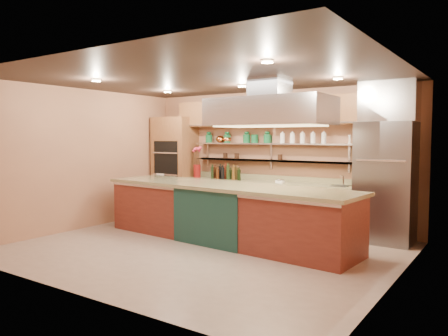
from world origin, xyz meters
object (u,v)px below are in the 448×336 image
Objects in this scene: copper_kettle at (220,139)px; refrigerator at (385,183)px; island at (224,213)px; green_canister at (255,139)px; flower_vase at (197,171)px; kitchen_scale at (280,180)px.

refrigerator is at bearing -3.62° from copper_kettle.
green_canister is at bearing 106.70° from island.
refrigerator reaches higher than green_canister.
copper_kettle is (-1.25, 1.72, 1.29)m from island.
copper_kettle reaches higher than island.
island is 2.36m from flower_vase.
copper_kettle is at bearing 130.69° from island.
kitchen_scale is 1.81m from copper_kettle.
green_canister is (1.37, 0.22, 0.73)m from flower_vase.
island is 24.71× the size of copper_kettle.
copper_kettle reaches higher than kitchen_scale.
green_canister is at bearing 9.13° from flower_vase.
kitchen_scale reaches higher than island.
island is at bearing -53.90° from copper_kettle.
island is 2.49m from copper_kettle.
island is (-2.38, -1.49, -0.55)m from refrigerator.
refrigerator is 10.77× the size of copper_kettle.
refrigerator is 0.44× the size of island.
refrigerator is 2.04m from kitchen_scale.
island is at bearing -126.72° from kitchen_scale.
kitchen_scale is 1.12m from green_canister.
green_canister is at bearing 139.31° from kitchen_scale.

